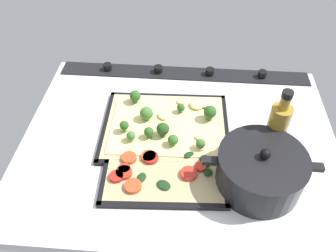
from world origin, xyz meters
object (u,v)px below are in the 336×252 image
broccoli_pizza (167,124)px  oil_bottle (277,128)px  cooking_pot (260,170)px  veggie_pizza_back (161,169)px  baking_tray_front (166,128)px  baking_tray_back (164,171)px

broccoli_pizza → oil_bottle: (-28.18, 5.73, 6.37)cm
broccoli_pizza → cooking_pot: bearing=144.4°
broccoli_pizza → veggie_pizza_back: (0.07, 15.39, -0.66)cm
oil_bottle → baking_tray_front: bearing=-11.0°
broccoli_pizza → baking_tray_back: size_ratio=1.06×
baking_tray_front → cooking_pot: size_ratio=1.31×
baking_tray_front → oil_bottle: 30.04cm
broccoli_pizza → veggie_pizza_back: size_ratio=1.15×
broccoli_pizza → baking_tray_front: bearing=33.7°
veggie_pizza_back → oil_bottle: size_ratio=1.46×
broccoli_pizza → oil_bottle: 29.45cm
baking_tray_front → broccoli_pizza: 1.50cm
veggie_pizza_back → baking_tray_front: bearing=-89.2°
veggie_pizza_back → cooking_pot: size_ratio=1.06×
baking_tray_back → baking_tray_front: bearing=-86.2°
baking_tray_back → veggie_pizza_back: veggie_pizza_back is taller
veggie_pizza_back → oil_bottle: 30.67cm
broccoli_pizza → veggie_pizza_back: bearing=89.7°
baking_tray_back → veggie_pizza_back: 1.11cm
baking_tray_front → veggie_pizza_back: bearing=90.8°
veggie_pizza_back → oil_bottle: bearing=-161.1°
baking_tray_front → veggie_pizza_back: veggie_pizza_back is taller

